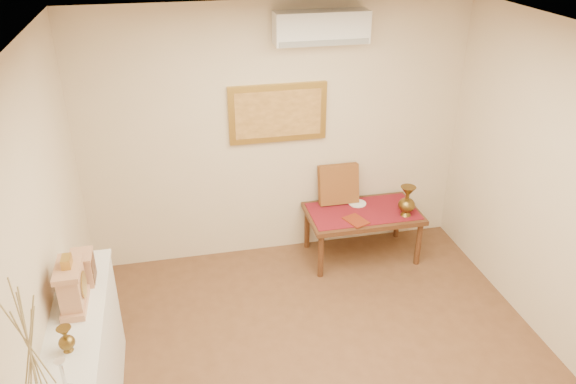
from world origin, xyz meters
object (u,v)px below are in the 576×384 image
object	(u,v)px
mantel_clock	(72,286)
low_table	(363,217)
white_vase	(36,369)
wooden_chest	(83,268)
brass_urn_tall	(407,198)

from	to	relation	value
mantel_clock	low_table	distance (m)	3.18
white_vase	low_table	xyz separation A→B (m)	(2.65, 2.74, -1.02)
white_vase	wooden_chest	xyz separation A→B (m)	(0.01, 1.44, -0.41)
brass_urn_tall	white_vase	bearing A→B (deg)	-140.08
brass_urn_tall	low_table	size ratio (longest dim) A/B	0.34
mantel_clock	wooden_chest	size ratio (longest dim) A/B	1.68
low_table	wooden_chest	bearing A→B (deg)	-153.93
brass_urn_tall	mantel_clock	distance (m)	3.42
white_vase	low_table	world-z (taller)	white_vase
wooden_chest	low_table	distance (m)	3.01
brass_urn_tall	low_table	world-z (taller)	brass_urn_tall
brass_urn_tall	wooden_chest	size ratio (longest dim) A/B	1.66
brass_urn_tall	wooden_chest	distance (m)	3.27
brass_urn_tall	wooden_chest	world-z (taller)	wooden_chest
mantel_clock	white_vase	bearing A→B (deg)	-88.72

